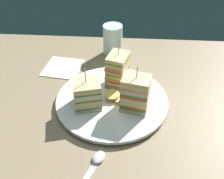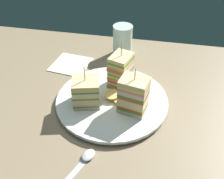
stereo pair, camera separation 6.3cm
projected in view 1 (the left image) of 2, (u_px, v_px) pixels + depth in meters
ground_plane at (112, 105)px, 66.83cm from camera, size 122.64×72.32×1.80cm
plate at (112, 100)px, 65.66cm from camera, size 28.84×28.84×1.56cm
sandwich_wedge_0 at (135, 94)px, 59.65cm from camera, size 7.32×6.24×12.29cm
sandwich_wedge_1 at (118, 70)px, 67.28cm from camera, size 6.45×7.54×13.34cm
sandwich_wedge_2 at (87, 94)px, 61.20cm from camera, size 7.73×7.43×11.01cm
chip_pile at (118, 98)px, 64.14cm from camera, size 7.12×5.28×1.71cm
spoon at (95, 164)px, 51.38cm from camera, size 6.70×13.06×1.00cm
napkin at (63, 67)px, 78.67cm from camera, size 12.38×12.38×0.50cm
drinking_glass at (113, 42)px, 82.82cm from camera, size 6.31×6.31×10.08cm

